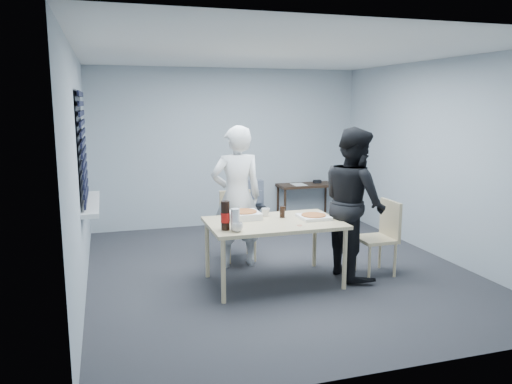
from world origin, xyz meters
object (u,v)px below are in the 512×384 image
object	(u,v)px
dining_table	(274,226)
backpack	(254,193)
chair_right	(382,232)
person_white	(237,197)
stool	(254,212)
mug_b	(266,212)
side_table	(306,188)
soda_bottle	(225,216)
mug_a	(237,227)
person_black	(354,203)
chair_far	(237,220)

from	to	relation	value
dining_table	backpack	distance (m)	2.19
chair_right	backpack	bearing A→B (deg)	113.00
person_white	dining_table	bearing A→B (deg)	108.17
dining_table	chair_right	distance (m)	1.36
stool	mug_b	distance (m)	1.98
side_table	stool	distance (m)	1.26
backpack	soda_bottle	bearing A→B (deg)	-125.51
stool	mug_a	world-z (taller)	mug_a
soda_bottle	stool	bearing A→B (deg)	66.73
side_table	mug_a	xyz separation A→B (m)	(-2.04, -3.03, 0.19)
backpack	mug_b	size ratio (longest dim) A/B	3.99
person_white	mug_a	world-z (taller)	person_white
person_black	stool	xyz separation A→B (m)	(-0.57, 2.18, -0.54)
chair_right	soda_bottle	world-z (taller)	soda_bottle
stool	backpack	xyz separation A→B (m)	(-0.00, -0.01, 0.30)
side_table	mug_a	size ratio (longest dim) A/B	8.02
dining_table	person_white	bearing A→B (deg)	108.17
backpack	side_table	bearing A→B (deg)	14.19
person_black	side_table	xyz separation A→B (m)	(0.54, 2.72, -0.31)
person_black	mug_a	world-z (taller)	person_black
chair_far	mug_b	size ratio (longest dim) A/B	8.90
side_table	dining_table	bearing A→B (deg)	-119.41
soda_bottle	dining_table	bearing A→B (deg)	19.47
chair_far	mug_b	bearing A→B (deg)	-80.05
mug_b	soda_bottle	xyz separation A→B (m)	(-0.60, -0.49, 0.10)
stool	mug_a	bearing A→B (deg)	-110.40
side_table	person_black	bearing A→B (deg)	-101.18
side_table	stool	xyz separation A→B (m)	(-1.11, -0.54, -0.24)
chair_far	mug_b	distance (m)	0.84
backpack	mug_a	size ratio (longest dim) A/B	3.24
soda_bottle	chair_far	bearing A→B (deg)	70.08
backpack	soda_bottle	distance (m)	2.59
mug_a	person_white	bearing A→B (deg)	75.41
side_table	soda_bottle	size ratio (longest dim) A/B	3.22
person_white	side_table	world-z (taller)	person_white
side_table	backpack	xyz separation A→B (m)	(-1.11, -0.55, 0.07)
person_black	backpack	distance (m)	2.26
chair_far	chair_right	world-z (taller)	same
person_black	mug_b	world-z (taller)	person_black
dining_table	person_black	bearing A→B (deg)	-0.94
dining_table	mug_a	xyz separation A→B (m)	(-0.51, -0.32, 0.11)
side_table	soda_bottle	xyz separation A→B (m)	(-2.14, -2.92, 0.29)
person_white	stool	bearing A→B (deg)	-114.40
dining_table	soda_bottle	bearing A→B (deg)	-160.53
chair_right	mug_b	bearing A→B (deg)	166.01
side_table	chair_far	bearing A→B (deg)	-135.58
mug_b	chair_far	bearing A→B (deg)	99.95
mug_a	soda_bottle	size ratio (longest dim) A/B	0.40
chair_far	soda_bottle	distance (m)	1.41
person_black	mug_b	bearing A→B (deg)	73.63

